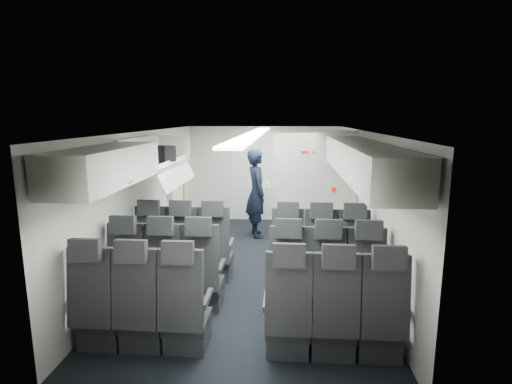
# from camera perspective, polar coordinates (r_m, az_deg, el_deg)

# --- Properties ---
(cabin_shell) EXTENTS (3.41, 6.01, 2.16)m
(cabin_shell) POSITION_cam_1_polar(r_m,az_deg,el_deg) (6.16, -0.27, -0.93)
(cabin_shell) COLOR black
(cabin_shell) RESTS_ON ground
(seat_row_front) EXTENTS (3.33, 0.56, 1.24)m
(seat_row_front) POSITION_cam_1_polar(r_m,az_deg,el_deg) (5.84, -0.68, -8.94)
(seat_row_front) COLOR #252629
(seat_row_front) RESTS_ON cabin_shell
(seat_row_mid) EXTENTS (3.33, 0.56, 1.24)m
(seat_row_mid) POSITION_cam_1_polar(r_m,az_deg,el_deg) (5.01, -1.59, -12.40)
(seat_row_mid) COLOR #252629
(seat_row_mid) RESTS_ON cabin_shell
(seat_row_rear) EXTENTS (3.33, 0.56, 1.24)m
(seat_row_rear) POSITION_cam_1_polar(r_m,az_deg,el_deg) (4.20, -2.88, -17.22)
(seat_row_rear) COLOR #252629
(seat_row_rear) RESTS_ON cabin_shell
(overhead_bin_left_rear) EXTENTS (0.53, 1.80, 0.40)m
(overhead_bin_left_rear) POSITION_cam_1_polar(r_m,az_deg,el_deg) (4.46, -20.70, 3.46)
(overhead_bin_left_rear) COLOR silver
(overhead_bin_left_rear) RESTS_ON cabin_shell
(overhead_bin_left_front_open) EXTENTS (0.64, 1.70, 0.72)m
(overhead_bin_left_front_open) POSITION_cam_1_polar(r_m,az_deg,el_deg) (6.11, -14.13, 4.46)
(overhead_bin_left_front_open) COLOR #9E9E93
(overhead_bin_left_front_open) RESTS_ON cabin_shell
(overhead_bin_right_rear) EXTENTS (0.53, 1.80, 0.40)m
(overhead_bin_right_rear) POSITION_cam_1_polar(r_m,az_deg,el_deg) (4.15, 17.11, 3.18)
(overhead_bin_right_rear) COLOR silver
(overhead_bin_right_rear) RESTS_ON cabin_shell
(overhead_bin_right_front) EXTENTS (0.53, 1.70, 0.40)m
(overhead_bin_right_front) POSITION_cam_1_polar(r_m,az_deg,el_deg) (5.86, 13.36, 5.45)
(overhead_bin_right_front) COLOR silver
(overhead_bin_right_front) RESTS_ON cabin_shell
(bulkhead_partition) EXTENTS (1.40, 0.15, 2.13)m
(bulkhead_partition) POSITION_cam_1_polar(r_m,az_deg,el_deg) (6.95, 8.33, -0.10)
(bulkhead_partition) COLOR silver
(bulkhead_partition) RESTS_ON cabin_shell
(galley_unit) EXTENTS (0.85, 0.52, 1.90)m
(galley_unit) POSITION_cam_1_polar(r_m,az_deg,el_deg) (8.86, 7.25, 1.44)
(galley_unit) COLOR #939399
(galley_unit) RESTS_ON cabin_shell
(boarding_door) EXTENTS (0.12, 1.27, 1.86)m
(boarding_door) POSITION_cam_1_polar(r_m,az_deg,el_deg) (7.98, -11.20, 0.33)
(boarding_door) COLOR silver
(boarding_door) RESTS_ON cabin_shell
(flight_attendant) EXTENTS (0.58, 0.73, 1.75)m
(flight_attendant) POSITION_cam_1_polar(r_m,az_deg,el_deg) (7.90, 0.09, -0.16)
(flight_attendant) COLOR black
(flight_attendant) RESTS_ON ground
(carry_on_bag) EXTENTS (0.46, 0.39, 0.23)m
(carry_on_bag) POSITION_cam_1_polar(r_m,az_deg,el_deg) (6.11, -13.57, 5.34)
(carry_on_bag) COLOR black
(carry_on_bag) RESTS_ON overhead_bin_left_front_open
(papers) EXTENTS (0.16, 0.11, 0.12)m
(papers) POSITION_cam_1_polar(r_m,az_deg,el_deg) (7.81, 1.46, 0.96)
(papers) COLOR white
(papers) RESTS_ON flight_attendant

